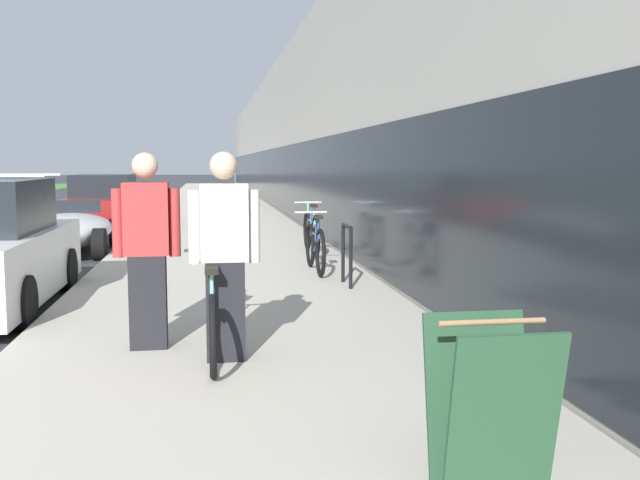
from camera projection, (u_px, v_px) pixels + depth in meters
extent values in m
cube|color=#BCB5A5|center=(217.00, 212.00, 25.41)|extent=(4.27, 70.00, 0.12)
cube|color=#BCB7AD|center=(365.00, 144.00, 34.08)|extent=(10.00, 70.00, 5.42)
cube|color=#1E2328|center=(262.00, 175.00, 33.48)|extent=(0.10, 63.00, 2.20)
torus|color=black|center=(212.00, 297.00, 7.18)|extent=(0.06, 0.67, 0.67)
torus|color=black|center=(213.00, 336.00, 5.54)|extent=(0.06, 0.67, 0.67)
cylinder|color=#7AD1C6|center=(212.00, 292.00, 6.34)|extent=(0.04, 1.41, 0.04)
cylinder|color=#7AD1C6|center=(212.00, 310.00, 6.02)|extent=(0.04, 0.84, 0.31)
cylinder|color=#7AD1C6|center=(212.00, 287.00, 5.80)|extent=(0.03, 0.03, 0.28)
cube|color=black|center=(212.00, 270.00, 5.79)|extent=(0.11, 0.22, 0.05)
cylinder|color=#7AD1C6|center=(211.00, 265.00, 7.01)|extent=(0.03, 0.03, 0.29)
cylinder|color=silver|center=(211.00, 250.00, 6.99)|extent=(0.52, 0.03, 0.03)
cube|color=black|center=(225.00, 310.00, 6.07)|extent=(0.33, 0.24, 0.85)
cube|color=beige|center=(224.00, 222.00, 5.99)|extent=(0.40, 0.24, 0.65)
cylinder|color=beige|center=(194.00, 227.00, 5.96)|extent=(0.10, 0.10, 0.62)
cylinder|color=beige|center=(254.00, 226.00, 6.04)|extent=(0.10, 0.10, 0.62)
sphere|color=beige|center=(223.00, 166.00, 5.94)|extent=(0.23, 0.23, 0.23)
cube|color=black|center=(148.00, 301.00, 6.47)|extent=(0.33, 0.24, 0.85)
cube|color=#B23333|center=(146.00, 219.00, 6.39)|extent=(0.40, 0.24, 0.65)
cylinder|color=#B23333|center=(118.00, 223.00, 6.35)|extent=(0.10, 0.10, 0.62)
cylinder|color=#B23333|center=(175.00, 222.00, 6.43)|extent=(0.10, 0.10, 0.62)
sphere|color=beige|center=(145.00, 165.00, 6.33)|extent=(0.23, 0.23, 0.23)
cylinder|color=black|center=(351.00, 258.00, 9.50)|extent=(0.05, 0.05, 0.82)
cylinder|color=black|center=(343.00, 253.00, 10.04)|extent=(0.05, 0.05, 0.82)
cylinder|color=black|center=(347.00, 226.00, 9.73)|extent=(0.05, 0.55, 0.05)
torus|color=black|center=(310.00, 245.00, 11.55)|extent=(0.06, 0.72, 0.72)
torus|color=black|center=(320.00, 253.00, 10.49)|extent=(0.06, 0.72, 0.72)
cylinder|color=#2D56A8|center=(315.00, 235.00, 11.00)|extent=(0.04, 0.91, 0.04)
cylinder|color=#2D56A8|center=(317.00, 243.00, 10.80)|extent=(0.04, 0.55, 0.33)
cylinder|color=#2D56A8|center=(318.00, 227.00, 10.64)|extent=(0.03, 0.03, 0.30)
cube|color=black|center=(318.00, 217.00, 10.63)|extent=(0.11, 0.22, 0.05)
cylinder|color=#2D56A8|center=(311.00, 222.00, 11.42)|extent=(0.03, 0.03, 0.31)
cylinder|color=silver|center=(311.00, 212.00, 11.41)|extent=(0.52, 0.03, 0.03)
torus|color=black|center=(307.00, 231.00, 13.80)|extent=(0.06, 0.75, 0.75)
torus|color=black|center=(316.00, 236.00, 12.71)|extent=(0.06, 0.75, 0.75)
cylinder|color=#7AD1C6|center=(311.00, 221.00, 13.23)|extent=(0.04, 0.94, 0.04)
cylinder|color=#7AD1C6|center=(313.00, 228.00, 13.02)|extent=(0.04, 0.57, 0.34)
cylinder|color=#7AD1C6|center=(314.00, 214.00, 12.86)|extent=(0.03, 0.03, 0.31)
cube|color=black|center=(314.00, 206.00, 12.85)|extent=(0.11, 0.22, 0.05)
cylinder|color=#7AD1C6|center=(308.00, 211.00, 13.67)|extent=(0.03, 0.03, 0.33)
cylinder|color=silver|center=(308.00, 202.00, 13.65)|extent=(0.52, 0.03, 0.03)
cube|color=#23472D|center=(504.00, 420.00, 3.44)|extent=(0.56, 0.20, 0.89)
cube|color=#23472D|center=(477.00, 396.00, 3.80)|extent=(0.56, 0.20, 0.89)
cylinder|color=#93704C|center=(492.00, 322.00, 3.57)|extent=(0.56, 0.03, 0.03)
cylinder|color=black|center=(66.00, 270.00, 10.04)|extent=(0.22, 0.60, 0.60)
cylinder|color=black|center=(21.00, 303.00, 7.63)|extent=(0.22, 0.60, 0.60)
ellipsoid|color=white|center=(67.00, 230.00, 14.19)|extent=(1.69, 4.02, 0.65)
cube|color=#1E2328|center=(71.00, 207.00, 14.63)|extent=(1.18, 0.04, 0.26)
cylinder|color=black|center=(40.00, 233.00, 15.23)|extent=(0.22, 0.60, 0.60)
cylinder|color=black|center=(116.00, 232.00, 15.47)|extent=(0.22, 0.60, 0.60)
cylinder|color=black|center=(10.00, 246.00, 12.94)|extent=(0.22, 0.60, 0.60)
cylinder|color=black|center=(99.00, 244.00, 13.18)|extent=(0.22, 0.60, 0.60)
cube|color=maroon|center=(105.00, 210.00, 19.35)|extent=(1.75, 4.47, 0.74)
cube|color=#1E2328|center=(104.00, 185.00, 19.28)|extent=(1.50, 2.23, 0.60)
cylinder|color=black|center=(83.00, 215.00, 20.57)|extent=(0.22, 0.60, 0.60)
cylinder|color=black|center=(140.00, 215.00, 20.81)|extent=(0.22, 0.60, 0.60)
cylinder|color=black|center=(64.00, 223.00, 17.93)|extent=(0.22, 0.60, 0.60)
cylinder|color=black|center=(130.00, 222.00, 18.18)|extent=(0.22, 0.60, 0.60)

